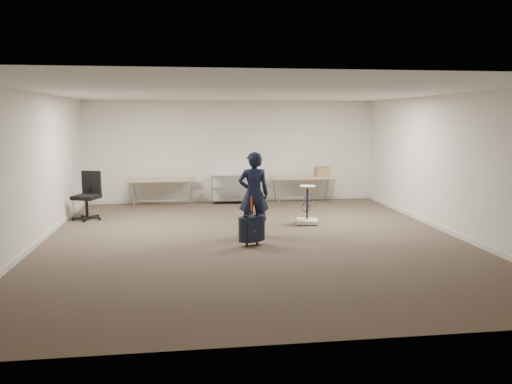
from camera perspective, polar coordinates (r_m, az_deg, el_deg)
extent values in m
plane|color=#49382C|center=(9.67, -0.34, -5.46)|extent=(9.00, 9.00, 0.00)
plane|color=silver|center=(13.89, -2.74, 4.65)|extent=(8.00, 0.00, 8.00)
plane|color=silver|center=(5.04, 6.21, -2.23)|extent=(8.00, 0.00, 8.00)
plane|color=silver|center=(9.77, -24.34, 2.26)|extent=(0.00, 9.00, 9.00)
plane|color=silver|center=(10.70, 21.43, 2.92)|extent=(0.00, 9.00, 9.00)
plane|color=white|center=(9.40, -0.36, 11.35)|extent=(8.00, 8.00, 0.00)
cube|color=beige|center=(14.04, -2.69, -0.86)|extent=(8.00, 0.02, 0.10)
cube|color=beige|center=(9.98, -23.81, -5.46)|extent=(0.02, 9.00, 0.10)
cube|color=beige|center=(10.90, 21.00, -4.16)|extent=(0.02, 9.00, 0.10)
cube|color=#A28363|center=(13.38, -10.65, 1.40)|extent=(1.80, 0.75, 0.03)
cylinder|color=gray|center=(13.46, -10.58, -0.97)|extent=(1.50, 0.02, 0.02)
cylinder|color=gray|center=(13.19, -13.92, -0.40)|extent=(0.13, 0.04, 0.69)
cylinder|color=gray|center=(13.11, -7.39, -0.27)|extent=(0.13, 0.04, 0.69)
cylinder|color=gray|center=(13.78, -13.66, -0.02)|extent=(0.13, 0.04, 0.69)
cylinder|color=gray|center=(13.70, -7.41, 0.11)|extent=(0.13, 0.04, 0.69)
cube|color=#A28363|center=(13.71, 5.42, 1.68)|extent=(1.80, 0.75, 0.03)
cylinder|color=gray|center=(13.79, 5.39, -0.64)|extent=(1.50, 0.02, 0.02)
cylinder|color=gray|center=(13.32, 2.55, -0.07)|extent=(0.13, 0.04, 0.69)
cylinder|color=gray|center=(13.66, 8.75, 0.05)|extent=(0.13, 0.04, 0.69)
cylinder|color=gray|center=(13.90, 2.11, 0.29)|extent=(0.13, 0.04, 0.69)
cylinder|color=gray|center=(14.23, 8.07, 0.41)|extent=(0.13, 0.04, 0.69)
cylinder|color=silver|center=(13.44, -5.06, 0.20)|extent=(0.02, 0.02, 0.80)
cylinder|color=silver|center=(13.54, 0.02, 0.30)|extent=(0.02, 0.02, 0.80)
cylinder|color=silver|center=(13.88, -5.15, 0.47)|extent=(0.02, 0.02, 0.80)
cylinder|color=silver|center=(13.99, -0.23, 0.56)|extent=(0.02, 0.02, 0.80)
cube|color=silver|center=(13.75, -2.59, -0.85)|extent=(1.20, 0.45, 0.02)
cube|color=silver|center=(13.69, -2.60, 0.60)|extent=(1.20, 0.45, 0.02)
cube|color=silver|center=(13.65, -2.61, 1.97)|extent=(1.20, 0.45, 0.01)
imported|color=black|center=(9.83, -0.27, -0.24)|extent=(0.62, 0.42, 1.68)
cube|color=#161F32|center=(9.17, -0.48, -4.20)|extent=(0.38, 0.29, 0.46)
cube|color=black|center=(9.24, -0.53, -5.64)|extent=(0.33, 0.23, 0.03)
cylinder|color=black|center=(9.19, -1.07, -6.01)|extent=(0.04, 0.07, 0.06)
cylinder|color=black|center=(9.28, 0.11, -5.86)|extent=(0.04, 0.07, 0.06)
torus|color=black|center=(9.12, -0.48, -2.63)|extent=(0.14, 0.07, 0.14)
cube|color=#DA510B|center=(9.10, -0.53, -1.58)|extent=(0.03, 0.02, 0.35)
cylinder|color=black|center=(12.16, -18.72, -2.77)|extent=(0.67, 0.67, 0.10)
cylinder|color=black|center=(12.12, -18.77, -1.70)|extent=(0.07, 0.07, 0.45)
cube|color=black|center=(12.08, -18.83, -0.55)|extent=(0.67, 0.67, 0.09)
cube|color=black|center=(12.25, -18.29, 1.07)|extent=(0.46, 0.23, 0.54)
cube|color=beige|center=(11.13, 5.85, -3.35)|extent=(0.56, 0.56, 0.07)
cylinder|color=black|center=(10.92, 5.12, -3.77)|extent=(0.06, 0.06, 0.04)
cylinder|color=black|center=(11.10, 5.82, -1.24)|extent=(0.05, 0.05, 0.74)
cube|color=beige|center=(11.00, 5.91, 0.63)|extent=(0.38, 0.35, 0.04)
torus|color=#2348B3|center=(10.98, 6.21, -0.86)|extent=(0.25, 0.15, 0.23)
cube|color=olive|center=(13.84, 7.53, 2.33)|extent=(0.40, 0.33, 0.26)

